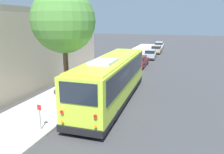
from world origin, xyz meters
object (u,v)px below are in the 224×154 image
at_px(street_tree, 64,16).
at_px(parked_sedan_white, 159,45).
at_px(parked_sedan_maroon, 140,62).
at_px(parked_sedan_silver, 150,54).
at_px(sign_post_far, 62,105).
at_px(parked_sedan_tan, 156,50).
at_px(sign_post_near, 40,117).
at_px(shuttle_bus, 112,77).
at_px(fire_hydrant, 117,71).

bearing_deg(street_tree, parked_sedan_white, -2.88).
xyz_separation_m(parked_sedan_maroon, parked_sedan_silver, (6.46, -0.29, 0.00)).
height_order(parked_sedan_maroon, parked_sedan_silver, parked_sedan_silver).
bearing_deg(sign_post_far, parked_sedan_silver, -4.32).
relative_size(parked_sedan_tan, sign_post_near, 3.29).
distance_m(shuttle_bus, parked_sedan_tan, 25.10).
bearing_deg(street_tree, shuttle_bus, -49.57).
distance_m(sign_post_near, fire_hydrant, 12.50).
bearing_deg(sign_post_near, street_tree, 5.12).
height_order(street_tree, sign_post_near, street_tree).
relative_size(parked_sedan_maroon, street_tree, 0.59).
bearing_deg(sign_post_far, street_tree, 13.24).
distance_m(shuttle_bus, parked_sedan_maroon, 12.64).
bearing_deg(shuttle_bus, fire_hydrant, 13.18).
bearing_deg(fire_hydrant, sign_post_near, 179.34).
distance_m(shuttle_bus, parked_sedan_white, 32.36).
relative_size(parked_sedan_silver, sign_post_near, 3.40).
xyz_separation_m(parked_sedan_maroon, parked_sedan_white, (19.76, -0.03, -0.02)).
distance_m(parked_sedan_silver, parked_sedan_tan, 6.04).
relative_size(street_tree, fire_hydrant, 9.72).
xyz_separation_m(parked_sedan_silver, fire_hydrant, (-11.93, 1.54, -0.07)).
distance_m(shuttle_bus, sign_post_near, 5.84).
bearing_deg(street_tree, fire_hydrant, -2.81).
bearing_deg(sign_post_far, parked_sedan_maroon, -5.02).
xyz_separation_m(shuttle_bus, parked_sedan_white, (32.33, 0.64, -1.14)).
distance_m(parked_sedan_silver, sign_post_near, 24.49).
bearing_deg(street_tree, sign_post_far, -166.76).
bearing_deg(parked_sedan_maroon, sign_post_near, 175.04).
relative_size(parked_sedan_silver, fire_hydrant, 5.54).
bearing_deg(sign_post_far, parked_sedan_white, -2.29).
xyz_separation_m(parked_sedan_tan, fire_hydrant, (-17.97, 1.65, -0.07)).
bearing_deg(parked_sedan_white, parked_sedan_tan, -179.18).
height_order(parked_sedan_tan, fire_hydrant, parked_sedan_tan).
bearing_deg(sign_post_far, fire_hydrant, -0.80).
bearing_deg(shuttle_bus, parked_sedan_silver, -0.79).
bearing_deg(sign_post_near, sign_post_far, 0.00).
bearing_deg(parked_sedan_maroon, fire_hydrant, 166.60).
bearing_deg(parked_sedan_white, parked_sedan_maroon, 177.77).
height_order(shuttle_bus, parked_sedan_silver, shuttle_bus).
bearing_deg(fire_hydrant, parked_sedan_maroon, -12.88).
height_order(parked_sedan_silver, parked_sedan_tan, parked_sedan_silver).
height_order(parked_sedan_white, street_tree, street_tree).
relative_size(parked_sedan_maroon, parked_sedan_white, 1.00).
relative_size(shuttle_bus, sign_post_far, 11.01).
height_order(parked_sedan_tan, sign_post_near, sign_post_near).
relative_size(parked_sedan_white, sign_post_near, 3.55).
xyz_separation_m(shuttle_bus, parked_sedan_maroon, (12.57, 0.66, -1.12)).
height_order(street_tree, fire_hydrant, street_tree).
height_order(parked_sedan_silver, parked_sedan_white, parked_sedan_silver).
height_order(parked_sedan_silver, sign_post_far, parked_sedan_silver).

